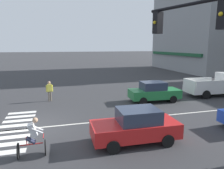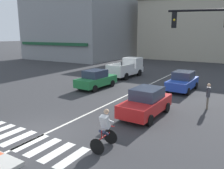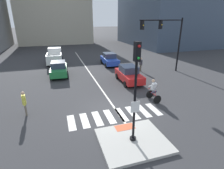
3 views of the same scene
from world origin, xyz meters
name	(u,v)px [view 2 (image 2 of 3)]	position (x,y,z in m)	size (l,w,h in m)	color
ground_plane	(37,135)	(0.00, 0.00, 0.00)	(300.00, 300.00, 0.00)	#333335
crosswalk_stripe_c	(8,134)	(-1.21, -0.70, 0.00)	(0.44, 1.80, 0.01)	silver
crosswalk_stripe_d	(19,138)	(-0.40, -0.70, 0.00)	(0.44, 1.80, 0.01)	silver
crosswalk_stripe_e	(30,142)	(0.40, -0.70, 0.00)	(0.44, 1.80, 0.01)	silver
crosswalk_stripe_f	(43,147)	(1.21, -0.70, 0.00)	(0.44, 1.80, 0.01)	silver
crosswalk_stripe_g	(57,152)	(2.02, -0.70, 0.00)	(0.44, 1.80, 0.01)	silver
crosswalk_stripe_h	(73,158)	(2.83, -0.70, 0.00)	(0.44, 1.80, 0.01)	silver
lane_centre_line	(134,92)	(0.26, 10.00, 0.00)	(0.14, 28.00, 0.01)	silver
building_corner_left	(195,29)	(-2.60, 44.59, 5.87)	(18.09, 19.64, 11.70)	beige
building_corner_right	(84,8)	(-21.83, 31.59, 9.93)	(17.86, 18.60, 19.83)	gray
car_green_westbound_far	(96,79)	(-3.18, 9.38, 0.81)	(2.01, 4.19, 1.64)	#237A3D
car_red_eastbound_mid	(146,102)	(3.37, 5.16, 0.81)	(1.94, 4.15, 1.64)	red
car_blue_eastbound_far	(183,81)	(3.57, 12.46, 0.81)	(1.93, 4.15, 1.64)	#2347B7
pickup_truck_white_westbound_distant	(128,68)	(-3.50, 16.00, 0.98)	(2.27, 5.20, 2.08)	white
cyclist	(105,129)	(3.48, 0.59, 0.87)	(0.69, 1.11, 1.68)	black
pedestrian_waiting_far_side	(208,94)	(6.22, 8.31, 0.98)	(0.28, 0.54, 1.67)	#6B6051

